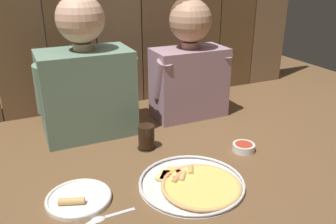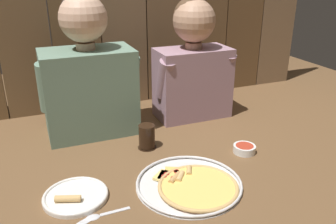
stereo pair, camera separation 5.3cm
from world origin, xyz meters
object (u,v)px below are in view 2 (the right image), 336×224
(drinking_glass, at_px, (147,137))
(diner_left, at_px, (88,72))
(dinner_plate, at_px, (75,196))
(diner_right, at_px, (193,61))
(dipping_bowl, at_px, (244,149))
(pizza_tray, at_px, (192,184))

(drinking_glass, bearing_deg, diner_left, 125.85)
(drinking_glass, distance_m, diner_left, 0.38)
(dinner_plate, height_order, diner_right, diner_right)
(dinner_plate, relative_size, diner_right, 0.37)
(dipping_bowl, bearing_deg, drinking_glass, 152.08)
(dipping_bowl, bearing_deg, pizza_tray, -155.03)
(dinner_plate, bearing_deg, drinking_glass, 36.55)
(pizza_tray, xyz_separation_m, diner_left, (-0.23, 0.58, 0.27))
(dinner_plate, distance_m, diner_left, 0.58)
(diner_left, relative_size, diner_right, 1.06)
(dipping_bowl, bearing_deg, diner_right, 93.83)
(pizza_tray, xyz_separation_m, drinking_glass, (-0.05, 0.33, 0.04))
(drinking_glass, height_order, diner_right, diner_right)
(pizza_tray, relative_size, diner_right, 0.64)
(dinner_plate, bearing_deg, dipping_bowl, 4.81)
(diner_left, bearing_deg, pizza_tray, -68.32)
(pizza_tray, height_order, dinner_plate, dinner_plate)
(dinner_plate, relative_size, dipping_bowl, 2.34)
(dinner_plate, distance_m, dipping_bowl, 0.69)
(drinking_glass, xyz_separation_m, dipping_bowl, (0.35, -0.19, -0.03))
(dinner_plate, bearing_deg, diner_left, 72.86)
(pizza_tray, distance_m, diner_left, 0.68)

